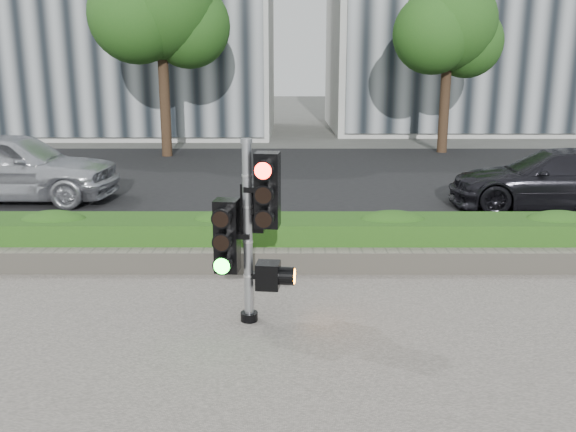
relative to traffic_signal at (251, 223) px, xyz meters
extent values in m
plane|color=#51514C|center=(0.64, -0.06, -1.28)|extent=(120.00, 120.00, 0.00)
cube|color=black|center=(0.64, 9.94, -1.27)|extent=(60.00, 13.00, 0.02)
cube|color=gray|center=(0.64, 3.09, -1.22)|extent=(60.00, 0.25, 0.12)
cube|color=gray|center=(0.64, 1.84, -1.08)|extent=(12.00, 0.32, 0.34)
cube|color=#4B892A|center=(0.64, 2.49, -0.91)|extent=(12.00, 1.00, 0.68)
cube|color=#B7B7B2|center=(11.64, 24.94, 4.72)|extent=(18.00, 10.00, 12.00)
cylinder|color=black|center=(-3.86, 14.44, 0.73)|extent=(0.36, 0.36, 4.03)
sphere|color=#175017|center=(-3.86, 14.44, 3.90)|extent=(3.74, 3.74, 3.74)
sphere|color=#175017|center=(-3.00, 14.80, 3.18)|extent=(2.88, 2.88, 2.88)
sphere|color=#175017|center=(-4.58, 14.01, 3.47)|extent=(3.17, 3.17, 3.17)
cylinder|color=black|center=(6.14, 15.44, 0.51)|extent=(0.36, 0.36, 3.58)
sphere|color=#175017|center=(6.14, 15.44, 3.33)|extent=(3.33, 3.33, 3.33)
sphere|color=#175017|center=(6.91, 15.76, 2.69)|extent=(2.56, 2.56, 2.56)
sphere|color=#175017|center=(5.50, 15.06, 2.94)|extent=(2.82, 2.82, 2.82)
sphere|color=#175017|center=(6.14, 16.08, 4.09)|extent=(2.30, 2.30, 2.30)
cylinder|color=black|center=(-0.03, -0.03, -1.20)|extent=(0.22, 0.22, 0.11)
cylinder|color=gray|center=(-0.03, -0.03, -0.15)|extent=(0.11, 0.11, 2.21)
cylinder|color=gray|center=(-0.03, -0.03, 0.99)|extent=(0.14, 0.14, 0.05)
cube|color=#FF1107|center=(0.21, -0.09, 0.42)|extent=(0.31, 0.31, 0.88)
cube|color=#14E51E|center=(-0.28, -0.03, -0.15)|extent=(0.31, 0.31, 0.88)
cube|color=black|center=(0.03, 0.21, 0.15)|extent=(0.31, 0.31, 0.60)
cube|color=orange|center=(0.20, -0.02, -0.66)|extent=(0.31, 0.31, 0.32)
imported|color=silver|center=(-6.00, 6.95, -0.43)|extent=(4.90, 2.06, 1.65)
imported|color=black|center=(6.37, 6.20, -0.60)|extent=(4.74, 2.35, 1.32)
camera|label=1|loc=(0.46, -7.08, 1.82)|focal=38.00mm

